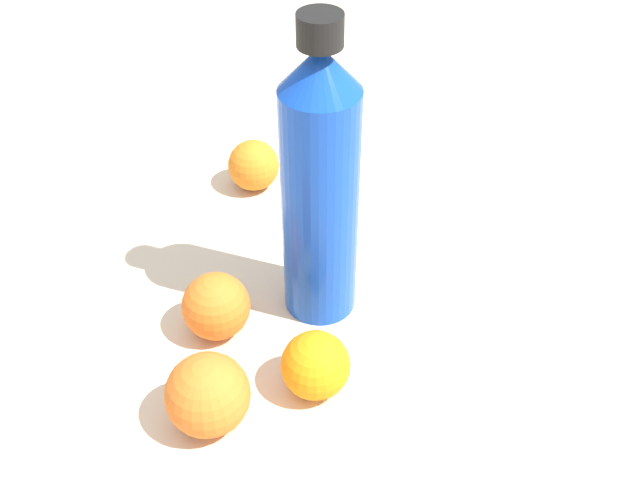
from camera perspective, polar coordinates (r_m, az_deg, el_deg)
ground_plane at (r=0.75m, az=1.69°, el=-5.10°), size 2.40×2.40×0.00m
water_bottle at (r=0.67m, az=-0.00°, el=4.05°), size 0.07×0.07×0.30m
orange_0 at (r=0.72m, az=-7.87°, el=-4.98°), size 0.06×0.06×0.06m
orange_1 at (r=0.64m, az=-8.50°, el=-11.50°), size 0.07×0.07×0.07m
orange_2 at (r=0.89m, az=-5.05°, el=5.65°), size 0.06×0.06×0.06m
orange_3 at (r=0.66m, az=-0.34°, el=-9.45°), size 0.06×0.06×0.06m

